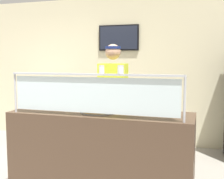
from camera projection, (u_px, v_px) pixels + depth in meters
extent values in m
plane|color=gray|center=(117.00, 171.00, 4.10)|extent=(12.00, 12.00, 0.00)
cube|color=beige|center=(141.00, 70.00, 5.41)|extent=(6.50, 0.08, 2.70)
cube|color=black|center=(119.00, 38.00, 5.41)|extent=(0.76, 0.04, 0.47)
cube|color=#1E2333|center=(118.00, 38.00, 5.39)|extent=(0.71, 0.01, 0.42)
cube|color=#4C3828|center=(101.00, 152.00, 3.42)|extent=(2.10, 0.66, 0.95)
cylinder|color=#B2B5BC|center=(15.00, 92.00, 3.37)|extent=(0.02, 0.02, 0.46)
cylinder|color=#B2B5BC|center=(185.00, 99.00, 2.81)|extent=(0.02, 0.02, 0.46)
cube|color=silver|center=(92.00, 95.00, 3.09)|extent=(1.84, 0.01, 0.38)
cube|color=#B2B5BC|center=(92.00, 74.00, 3.07)|extent=(1.90, 0.06, 0.02)
cylinder|color=#9EA0A8|center=(98.00, 112.00, 3.37)|extent=(0.41, 0.41, 0.01)
cylinder|color=tan|center=(98.00, 111.00, 3.37)|extent=(0.38, 0.38, 0.02)
cylinder|color=gold|center=(98.00, 110.00, 3.36)|extent=(0.33, 0.33, 0.01)
cube|color=#ADAFB7|center=(96.00, 109.00, 3.35)|extent=(0.13, 0.29, 0.01)
cylinder|color=white|center=(102.00, 70.00, 3.03)|extent=(0.06, 0.06, 0.07)
cylinder|color=white|center=(102.00, 71.00, 3.03)|extent=(0.05, 0.05, 0.05)
cylinder|color=silver|center=(102.00, 66.00, 3.03)|extent=(0.05, 0.05, 0.02)
cylinder|color=white|center=(121.00, 70.00, 2.97)|extent=(0.06, 0.06, 0.07)
cylinder|color=red|center=(121.00, 71.00, 2.97)|extent=(0.05, 0.05, 0.05)
cylinder|color=silver|center=(121.00, 66.00, 2.96)|extent=(0.06, 0.06, 0.02)
cylinder|color=#23232D|center=(105.00, 137.00, 4.12)|extent=(0.13, 0.13, 0.95)
cylinder|color=#23232D|center=(121.00, 138.00, 4.05)|extent=(0.13, 0.13, 0.95)
cube|color=#D8EA33|center=(113.00, 84.00, 4.00)|extent=(0.38, 0.21, 0.55)
sphere|color=tan|center=(113.00, 52.00, 3.96)|extent=(0.21, 0.21, 0.21)
cylinder|color=navy|center=(113.00, 48.00, 3.95)|extent=(0.21, 0.21, 0.04)
cylinder|color=tan|center=(121.00, 93.00, 3.75)|extent=(0.08, 0.34, 0.08)
cube|color=#B7BABF|center=(43.00, 119.00, 5.58)|extent=(0.70, 0.55, 0.86)
cube|color=silver|center=(42.00, 95.00, 5.53)|extent=(0.44, 0.44, 0.04)
cube|color=silver|center=(42.00, 93.00, 5.53)|extent=(0.45, 0.45, 0.04)
cube|color=silver|center=(42.00, 90.00, 5.52)|extent=(0.44, 0.44, 0.04)
cube|color=silver|center=(42.00, 88.00, 5.51)|extent=(0.46, 0.46, 0.04)
cube|color=silver|center=(42.00, 86.00, 5.51)|extent=(0.44, 0.44, 0.04)
cube|color=silver|center=(42.00, 83.00, 5.51)|extent=(0.44, 0.44, 0.04)
cube|color=silver|center=(42.00, 81.00, 5.50)|extent=(0.44, 0.44, 0.04)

